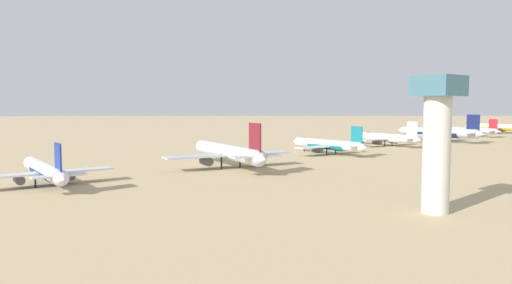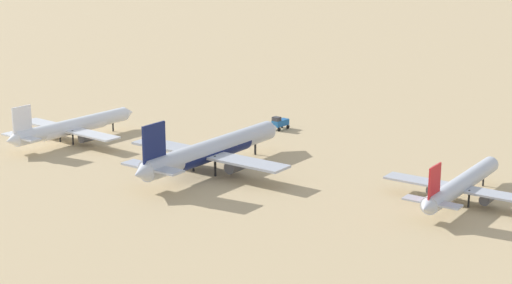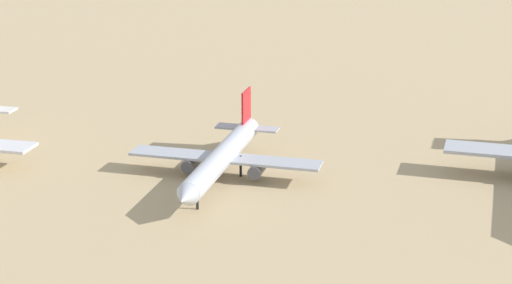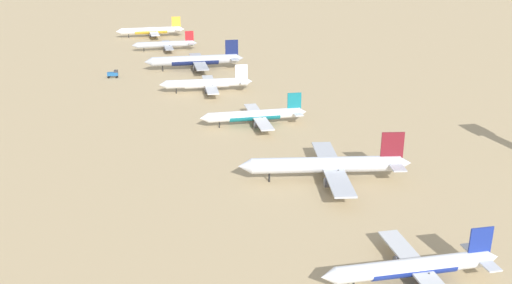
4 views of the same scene
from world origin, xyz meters
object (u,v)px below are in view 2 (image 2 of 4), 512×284
service_truck (280,122)px  parked_jet_3 (72,127)px  parked_jet_2 (211,150)px  parked_jet_1 (461,185)px

service_truck → parked_jet_3: bearing=139.3°
parked_jet_3 → service_truck: (43.18, -37.14, -2.02)m
parked_jet_2 → parked_jet_3: bearing=90.6°
parked_jet_2 → parked_jet_3: 46.91m
parked_jet_1 → parked_jet_2: (-12.79, 56.35, 1.15)m
parked_jet_1 → service_truck: 72.58m
parked_jet_3 → service_truck: size_ratio=7.93×
parked_jet_3 → service_truck: bearing=-40.7°
parked_jet_3 → parked_jet_2: bearing=-89.4°
parked_jet_1 → parked_jet_2: parked_jet_2 is taller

